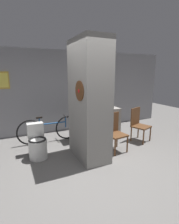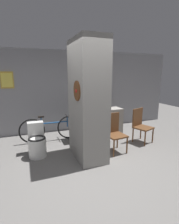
{
  "view_description": "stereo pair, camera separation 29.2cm",
  "coord_description": "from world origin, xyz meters",
  "views": [
    {
      "loc": [
        -1.47,
        -2.88,
        1.9
      ],
      "look_at": [
        0.31,
        0.95,
        0.95
      ],
      "focal_mm": 28.0,
      "sensor_mm": 36.0,
      "label": 1
    },
    {
      "loc": [
        -1.2,
        -2.99,
        1.9
      ],
      "look_at": [
        0.31,
        0.95,
        0.95
      ],
      "focal_mm": 28.0,
      "sensor_mm": 36.0,
      "label": 2
    }
  ],
  "objects": [
    {
      "name": "chair_near_pillar",
      "position": [
        0.81,
        0.58,
        0.51
      ],
      "size": [
        0.48,
        0.48,
        0.94
      ],
      "rotation": [
        0.0,
        0.0,
        0.12
      ],
      "color": "brown",
      "rests_on": "ground_plane"
    },
    {
      "name": "bottle_short",
      "position": [
        0.4,
        1.49,
        0.94
      ],
      "size": [
        0.08,
        0.08,
        0.23
      ],
      "color": "#267233",
      "rests_on": "counter_shelf"
    },
    {
      "name": "chair_by_doorway",
      "position": [
        1.8,
        0.85,
        0.51
      ],
      "size": [
        0.56,
        0.56,
        0.94
      ],
      "rotation": [
        0.0,
        0.0,
        0.34
      ],
      "color": "brown",
      "rests_on": "ground_plane"
    },
    {
      "name": "bottle_tall",
      "position": [
        0.52,
        1.65,
        0.97
      ],
      "size": [
        0.07,
        0.07,
        0.31
      ],
      "color": "silver",
      "rests_on": "counter_shelf"
    },
    {
      "name": "counter_shelf",
      "position": [
        0.8,
        1.56,
        0.43
      ],
      "size": [
        1.49,
        0.44,
        0.86
      ],
      "color": "gray",
      "rests_on": "ground_plane"
    },
    {
      "name": "toilet",
      "position": [
        -0.99,
        0.99,
        0.32
      ],
      "size": [
        0.41,
        0.57,
        0.76
      ],
      "color": "white",
      "rests_on": "ground_plane"
    },
    {
      "name": "wall_back",
      "position": [
        0.0,
        2.63,
        1.3
      ],
      "size": [
        8.0,
        0.09,
        2.6
      ],
      "color": "gray",
      "rests_on": "ground_plane"
    },
    {
      "name": "pillar_center",
      "position": [
        0.11,
        0.55,
        1.3
      ],
      "size": [
        0.62,
        1.11,
        2.6
      ],
      "color": "gray",
      "rests_on": "ground_plane"
    },
    {
      "name": "bicycle",
      "position": [
        -0.53,
        1.8,
        0.36
      ],
      "size": [
        1.74,
        0.42,
        0.75
      ],
      "color": "black",
      "rests_on": "ground_plane"
    },
    {
      "name": "ground_plane",
      "position": [
        0.0,
        0.0,
        0.0
      ],
      "size": [
        14.0,
        14.0,
        0.0
      ],
      "primitive_type": "plane",
      "color": "slate"
    }
  ]
}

